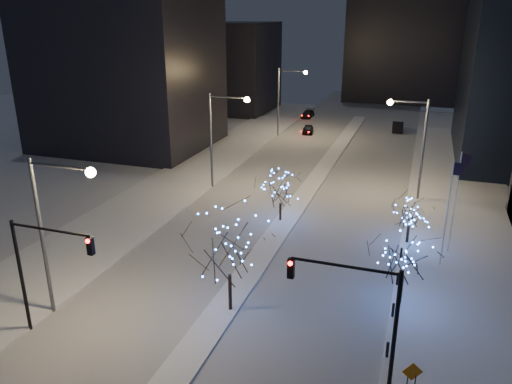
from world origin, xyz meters
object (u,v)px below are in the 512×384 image
at_px(street_lamp_w_far, 285,93).
at_px(construction_sign, 412,374).
at_px(holiday_tree_plaza_near, 405,254).
at_px(holiday_tree_plaza_far, 410,213).
at_px(traffic_signal_west, 41,261).
at_px(street_lamp_east, 415,136).
at_px(holiday_tree_median_far, 281,189).
at_px(holiday_tree_median_near, 229,245).
at_px(street_lamp_w_near, 54,218).
at_px(car_mid, 398,126).
at_px(car_far, 308,114).
at_px(traffic_signal_east, 362,309).
at_px(car_near, 308,129).
at_px(street_lamp_w_mid, 220,128).

height_order(street_lamp_w_far, construction_sign, street_lamp_w_far).
bearing_deg(construction_sign, holiday_tree_plaza_near, 79.06).
bearing_deg(holiday_tree_plaza_far, traffic_signal_west, -134.61).
distance_m(street_lamp_east, traffic_signal_west, 35.30).
height_order(holiday_tree_median_far, construction_sign, holiday_tree_median_far).
bearing_deg(construction_sign, street_lamp_w_far, 94.02).
relative_size(holiday_tree_median_near, holiday_tree_plaza_near, 1.27).
bearing_deg(street_lamp_east, street_lamp_w_near, -124.19).
bearing_deg(car_mid, construction_sign, 90.89).
distance_m(car_mid, car_far, 16.97).
height_order(traffic_signal_west, traffic_signal_east, same).
bearing_deg(holiday_tree_plaza_far, street_lamp_east, 92.21).
distance_m(traffic_signal_east, holiday_tree_plaza_far, 18.39).
height_order(street_lamp_east, traffic_signal_west, street_lamp_east).
xyz_separation_m(street_lamp_east, holiday_tree_plaza_near, (0.42, -20.30, -2.84)).
bearing_deg(car_mid, traffic_signal_west, 72.32).
xyz_separation_m(traffic_signal_east, holiday_tree_plaza_near, (1.56, 8.71, -1.15)).
distance_m(traffic_signal_west, holiday_tree_median_far, 21.90).
xyz_separation_m(street_lamp_w_far, holiday_tree_plaza_near, (19.44, -42.30, -2.89)).
bearing_deg(construction_sign, car_mid, 76.24).
bearing_deg(car_mid, traffic_signal_east, 88.39).
bearing_deg(street_lamp_w_far, holiday_tree_median_far, -75.08).
bearing_deg(holiday_tree_plaza_far, car_mid, 94.77).
xyz_separation_m(traffic_signal_west, car_near, (2.42, 54.86, -4.11)).
xyz_separation_m(street_lamp_w_far, car_far, (0.08, 14.92, -5.87)).
xyz_separation_m(street_lamp_east, holiday_tree_plaza_far, (0.42, -10.80, -3.77)).
distance_m(street_lamp_w_mid, holiday_tree_median_near, 23.49).
bearing_deg(holiday_tree_plaza_near, holiday_tree_median_near, -157.59).
height_order(car_near, holiday_tree_median_near, holiday_tree_median_near).
distance_m(street_lamp_w_far, traffic_signal_east, 54.07).
bearing_deg(holiday_tree_median_far, construction_sign, -57.24).
xyz_separation_m(street_lamp_east, holiday_tree_median_near, (-9.58, -24.42, -1.87)).
relative_size(street_lamp_w_far, holiday_tree_median_near, 1.46).
relative_size(street_lamp_w_far, holiday_tree_plaza_near, 1.86).
height_order(traffic_signal_east, holiday_tree_plaza_far, traffic_signal_east).
bearing_deg(holiday_tree_median_near, street_lamp_w_far, 101.49).
distance_m(street_lamp_w_near, holiday_tree_median_far, 20.47).
relative_size(traffic_signal_west, holiday_tree_plaza_near, 1.30).
distance_m(street_lamp_w_far, car_mid, 19.15).
relative_size(street_lamp_w_near, construction_sign, 5.93).
height_order(traffic_signal_east, car_far, traffic_signal_east).
relative_size(traffic_signal_east, holiday_tree_plaza_far, 1.80).
xyz_separation_m(holiday_tree_plaza_near, construction_sign, (1.01, -8.03, -2.45)).
height_order(car_mid, holiday_tree_plaza_far, holiday_tree_plaza_far).
distance_m(traffic_signal_west, car_mid, 62.97).
xyz_separation_m(street_lamp_east, construction_sign, (1.42, -28.32, -5.29)).
relative_size(street_lamp_w_mid, car_near, 2.62).
bearing_deg(car_mid, holiday_tree_median_far, 76.06).
relative_size(traffic_signal_west, holiday_tree_median_far, 1.47).
bearing_deg(street_lamp_w_near, traffic_signal_east, -3.21).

